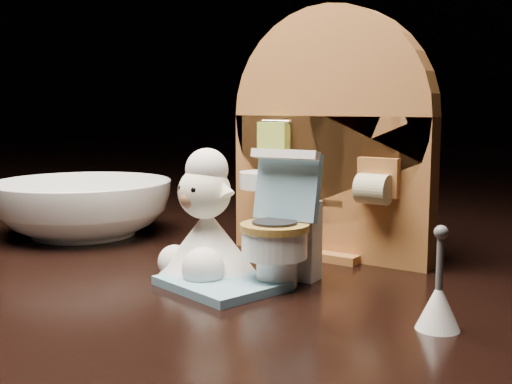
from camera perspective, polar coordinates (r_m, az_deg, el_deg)
backdrop_panel at (r=0.39m, az=6.43°, el=3.82°), size 0.13×0.05×0.15m
toy_toilet at (r=0.33m, az=2.42°, el=-3.84°), size 0.04×0.05×0.07m
bath_mat at (r=0.33m, az=-3.09°, el=-8.10°), size 0.07×0.06×0.00m
toilet_brush at (r=0.28m, az=15.90°, el=-9.41°), size 0.02×0.02×0.04m
plush_lamb at (r=0.35m, az=-4.51°, el=-3.56°), size 0.06×0.06×0.07m
ceramic_bowl at (r=0.47m, az=-15.12°, el=-1.39°), size 0.16×0.16×0.04m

